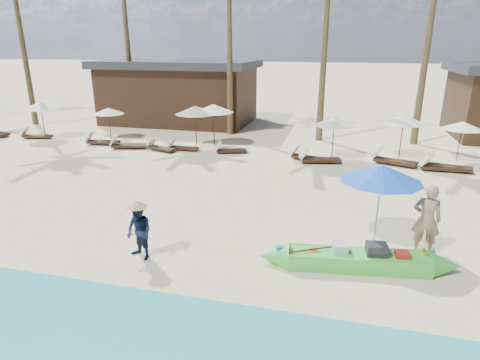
# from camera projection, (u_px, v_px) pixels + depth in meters

# --- Properties ---
(ground) EXTENTS (240.00, 240.00, 0.00)m
(ground) POSITION_uv_depth(u_px,v_px,m) (210.00, 244.00, 11.37)
(ground) COLOR beige
(ground) RESTS_ON ground
(green_canoe) EXTENTS (5.57, 1.19, 0.71)m
(green_canoe) POSITION_uv_depth(u_px,v_px,m) (357.00, 260.00, 10.07)
(green_canoe) COLOR #48D340
(green_canoe) RESTS_ON ground
(tourist) EXTENTS (0.77, 0.55, 1.98)m
(tourist) POSITION_uv_depth(u_px,v_px,m) (427.00, 219.00, 10.58)
(tourist) COLOR tan
(tourist) RESTS_ON ground
(vendor_green) EXTENTS (0.92, 0.84, 1.53)m
(vendor_green) POSITION_uv_depth(u_px,v_px,m) (139.00, 232.00, 10.39)
(vendor_green) COLOR #141F39
(vendor_green) RESTS_ON ground
(blue_umbrella) EXTENTS (2.18, 2.18, 2.35)m
(blue_umbrella) POSITION_uv_depth(u_px,v_px,m) (382.00, 173.00, 10.66)
(blue_umbrella) COLOR #99999E
(blue_umbrella) RESTS_ON ground
(resort_parasol_2) EXTENTS (2.11, 2.11, 2.17)m
(resort_parasol_2) POSITION_uv_depth(u_px,v_px,m) (40.00, 105.00, 23.52)
(resort_parasol_2) COLOR #321F14
(resort_parasol_2) RESTS_ON ground
(lounger_2_left) EXTENTS (1.85, 0.90, 0.60)m
(lounger_2_left) POSITION_uv_depth(u_px,v_px,m) (35.00, 135.00, 23.99)
(lounger_2_left) COLOR #321F14
(lounger_2_left) RESTS_ON ground
(resort_parasol_3) EXTENTS (1.80, 1.80, 1.85)m
(resort_parasol_3) POSITION_uv_depth(u_px,v_px,m) (108.00, 111.00, 23.40)
(resort_parasol_3) COLOR #321F14
(resort_parasol_3) RESTS_ON ground
(lounger_3_left) EXTENTS (1.93, 0.81, 0.64)m
(lounger_3_left) POSITION_uv_depth(u_px,v_px,m) (101.00, 141.00, 22.51)
(lounger_3_left) COLOR #321F14
(lounger_3_left) RESTS_ON ground
(lounger_3_right) EXTENTS (2.06, 1.08, 0.67)m
(lounger_3_right) POSITION_uv_depth(u_px,v_px,m) (127.00, 145.00, 21.67)
(lounger_3_right) COLOR #321F14
(lounger_3_right) RESTS_ON ground
(resort_parasol_4) EXTENTS (2.21, 2.21, 2.27)m
(resort_parasol_4) POSITION_uv_depth(u_px,v_px,m) (195.00, 110.00, 21.31)
(resort_parasol_4) COLOR #321F14
(resort_parasol_4) RESTS_ON ground
(lounger_4_left) EXTENTS (1.74, 1.02, 0.57)m
(lounger_4_left) POSITION_uv_depth(u_px,v_px,m) (160.00, 147.00, 21.24)
(lounger_4_left) COLOR #321F14
(lounger_4_left) RESTS_ON ground
(lounger_4_right) EXTENTS (1.62, 0.53, 0.55)m
(lounger_4_right) POSITION_uv_depth(u_px,v_px,m) (182.00, 147.00, 21.33)
(lounger_4_right) COLOR #321F14
(lounger_4_right) RESTS_ON ground
(resort_parasol_5) EXTENTS (2.22, 2.22, 2.29)m
(resort_parasol_5) POSITION_uv_depth(u_px,v_px,m) (214.00, 108.00, 21.78)
(resort_parasol_5) COLOR #321F14
(resort_parasol_5) RESTS_ON ground
(lounger_5_left) EXTENTS (1.69, 0.99, 0.55)m
(lounger_5_left) POSITION_uv_depth(u_px,v_px,m) (229.00, 150.00, 20.77)
(lounger_5_left) COLOR #321F14
(lounger_5_left) RESTS_ON ground
(resort_parasol_6) EXTENTS (1.95, 1.95, 2.01)m
(resort_parasol_6) POSITION_uv_depth(u_px,v_px,m) (334.00, 122.00, 19.38)
(resort_parasol_6) COLOR #321F14
(resort_parasol_6) RESTS_ON ground
(lounger_6_left) EXTENTS (1.78, 1.04, 0.58)m
(lounger_6_left) POSITION_uv_depth(u_px,v_px,m) (306.00, 156.00, 19.52)
(lounger_6_left) COLOR #321F14
(lounger_6_left) RESTS_ON ground
(lounger_6_right) EXTENTS (2.04, 1.00, 0.66)m
(lounger_6_right) POSITION_uv_depth(u_px,v_px,m) (318.00, 158.00, 19.04)
(lounger_6_right) COLOR #321F14
(lounger_6_right) RESTS_ON ground
(resort_parasol_7) EXTENTS (2.09, 2.09, 2.15)m
(resort_parasol_7) POSITION_uv_depth(u_px,v_px,m) (404.00, 119.00, 19.29)
(resort_parasol_7) COLOR #321F14
(resort_parasol_7) RESTS_ON ground
(lounger_7_left) EXTENTS (2.09, 1.26, 0.68)m
(lounger_7_left) POSITION_uv_depth(u_px,v_px,m) (392.00, 160.00, 18.80)
(lounger_7_left) COLOR #321F14
(lounger_7_left) RESTS_ON ground
(lounger_7_right) EXTENTS (1.81, 0.56, 0.61)m
(lounger_7_right) POSITION_uv_depth(u_px,v_px,m) (439.00, 166.00, 17.85)
(lounger_7_right) COLOR #321F14
(lounger_7_right) RESTS_ON ground
(resort_parasol_8) EXTENTS (1.87, 1.87, 1.93)m
(resort_parasol_8) POSITION_uv_depth(u_px,v_px,m) (463.00, 126.00, 18.88)
(resort_parasol_8) COLOR #321F14
(resort_parasol_8) RESTS_ON ground
(lounger_8_left) EXTENTS (2.08, 0.96, 0.68)m
(lounger_8_left) POSITION_uv_depth(u_px,v_px,m) (445.00, 166.00, 17.92)
(lounger_8_left) COLOR #321F14
(lounger_8_left) RESTS_ON ground
(pavilion_west) EXTENTS (10.80, 6.60, 4.30)m
(pavilion_west) POSITION_uv_depth(u_px,v_px,m) (180.00, 91.00, 28.58)
(pavilion_west) COLOR #321F14
(pavilion_west) RESTS_ON ground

